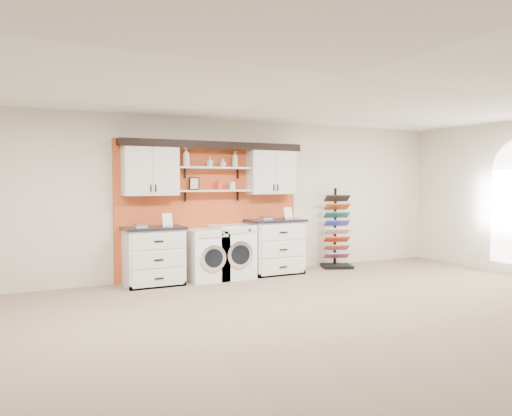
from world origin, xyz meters
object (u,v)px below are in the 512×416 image
base_cabinet_right (275,247)px  dryer (232,251)px  sample_rack (337,242)px  washer (206,255)px  base_cabinet_left (154,256)px

base_cabinet_right → dryer: (-0.86, -0.00, -0.03)m
base_cabinet_right → sample_rack: sample_rack is taller
base_cabinet_right → washer: size_ratio=1.17×
base_cabinet_left → base_cabinet_right: 2.26m
base_cabinet_right → dryer: bearing=-179.8°
washer → dryer: (0.49, 0.00, 0.03)m
dryer → sample_rack: (2.26, 0.04, 0.04)m
base_cabinet_right → base_cabinet_left: bearing=180.0°
base_cabinet_right → dryer: size_ratio=1.10×
base_cabinet_left → sample_rack: 3.66m
base_cabinet_left → sample_rack: size_ratio=0.63×
dryer → sample_rack: bearing=0.9°
base_cabinet_left → washer: (0.91, -0.00, -0.04)m
base_cabinet_left → base_cabinet_right: (2.26, -0.00, 0.02)m
base_cabinet_right → washer: base_cabinet_right is taller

